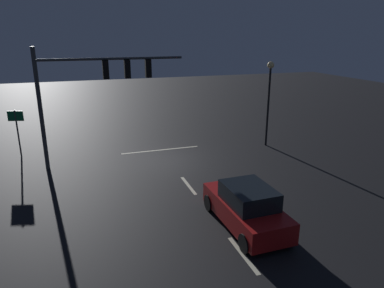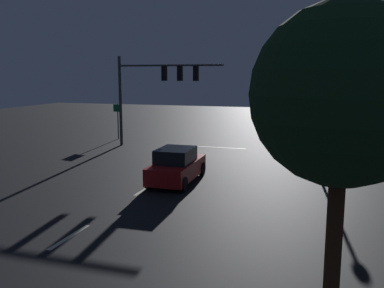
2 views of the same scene
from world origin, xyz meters
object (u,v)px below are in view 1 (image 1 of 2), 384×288
Objects in this scene: traffic_signal_assembly at (94,82)px; route_sign at (17,123)px; street_lamp_left_kerb at (269,88)px; car_approaching at (246,207)px.

traffic_signal_assembly reaches higher than route_sign.
street_lamp_left_kerb is (-10.74, 0.02, -0.86)m from traffic_signal_assembly.
street_lamp_left_kerb is 15.57m from route_sign.
traffic_signal_assembly is 1.79× the size of car_approaching.
car_approaching is 1.53× the size of route_sign.
traffic_signal_assembly reaches higher than street_lamp_left_kerb.
traffic_signal_assembly is at bearing 149.76° from route_sign.
traffic_signal_assembly is 2.74× the size of route_sign.
car_approaching is 0.80× the size of street_lamp_left_kerb.
car_approaching is at bearing 56.13° from street_lamp_left_kerb.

